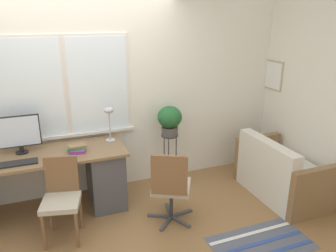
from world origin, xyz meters
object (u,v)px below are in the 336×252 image
Objects in this scene: monitor at (19,133)px; plant_stand at (170,143)px; desk_lamp at (109,115)px; desk_chair_wooden at (61,197)px; keyboard at (18,163)px; couch_loveseat at (280,175)px; book_stack at (77,148)px; office_chair_swivel at (171,186)px; potted_plant at (170,119)px; mouse at (46,158)px.

plant_stand is (1.84, 0.01, -0.39)m from monitor.
monitor is at bearing -178.96° from desk_lamp.
desk_lamp reaches higher than desk_chair_wooden.
monitor is 1.17× the size of keyboard.
keyboard and couch_loveseat have the same top height.
book_stack is 0.29× the size of plant_stand.
office_chair_swivel is (0.92, -0.64, -0.35)m from book_stack.
desk_chair_wooden is 1.18× the size of plant_stand.
potted_plant is (1.86, 0.32, 0.19)m from keyboard.
desk_lamp reaches higher than potted_plant.
potted_plant reaches higher than mouse.
keyboard is 0.64m from book_stack.
office_chair_swivel is (1.54, -0.53, -0.32)m from keyboard.
desk_chair_wooden is (0.11, -0.34, -0.31)m from mouse.
desk_lamp is at bearing -32.42° from office_chair_swivel.
monitor is at bearing 132.94° from desk_chair_wooden.
desk_lamp is 0.50× the size of desk_chair_wooden.
desk_lamp reaches higher than book_stack.
desk_chair_wooden is (-0.24, -0.44, -0.34)m from book_stack.
desk_lamp is (1.03, 0.02, 0.09)m from monitor.
desk_lamp is at bearing 179.48° from plant_stand.
monitor is 0.66m from book_stack.
office_chair_swivel is 1.21× the size of plant_stand.
plant_stand is at bearing 9.63° from keyboard.
potted_plant is at bearing -82.79° from office_chair_swivel.
keyboard reaches higher than plant_stand.
mouse is (0.28, 0.01, 0.01)m from keyboard.
plant_stand is at bearing -82.79° from office_chair_swivel.
office_chair_swivel is (1.16, -0.20, -0.01)m from desk_chair_wooden.
office_chair_swivel is at bearing -60.37° from desk_lamp.
keyboard is at bearing -170.37° from potted_plant.
office_chair_swivel reaches higher than keyboard.
keyboard is 1.78× the size of book_stack.
desk_lamp is 2.02× the size of book_stack.
mouse is 0.05× the size of couch_loveseat.
monitor reaches higher than book_stack.
mouse is 1.62m from potted_plant.
desk_lamp is at bearing 16.97° from keyboard.
desk_chair_wooden is at bearing -60.50° from monitor.
mouse is (0.25, -0.29, -0.23)m from monitor.
mouse is 0.36m from book_stack.
couch_loveseat is (1.57, 0.05, -0.18)m from office_chair_swivel.
book_stack is 1.27m from plant_stand.
couch_loveseat is at bearing -32.28° from plant_stand.
monitor reaches higher than couch_loveseat.
potted_plant is at bearing 10.78° from mouse.
desk_chair_wooden is 2.21× the size of potted_plant.
couch_loveseat reaches higher than plant_stand.
monitor is 0.61× the size of plant_stand.
book_stack is at bearing 76.75° from couch_loveseat.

